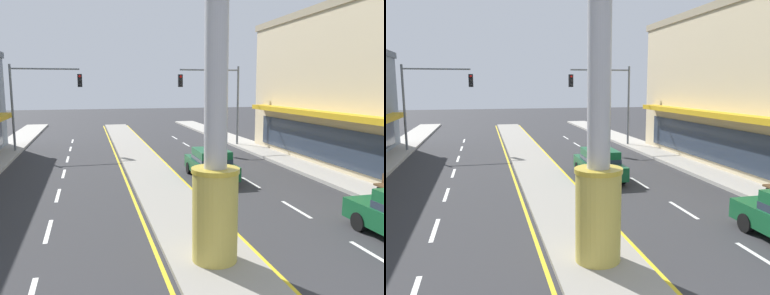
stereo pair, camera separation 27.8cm
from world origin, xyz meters
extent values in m
cube|color=gray|center=(0.00, 18.00, 0.07)|extent=(2.41, 52.00, 0.14)
cube|color=#ADA89E|center=(8.99, 16.00, 0.09)|extent=(2.36, 60.00, 0.18)
cube|color=silver|center=(-4.51, 9.20, 0.00)|extent=(0.14, 2.20, 0.01)
cube|color=silver|center=(-4.51, 13.60, 0.00)|extent=(0.14, 2.20, 0.01)
cube|color=silver|center=(-4.51, 18.00, 0.00)|extent=(0.14, 2.20, 0.01)
cube|color=silver|center=(-4.51, 22.40, 0.00)|extent=(0.14, 2.20, 0.01)
cube|color=silver|center=(-4.51, 26.80, 0.00)|extent=(0.14, 2.20, 0.01)
cube|color=silver|center=(-4.51, 31.20, 0.00)|extent=(0.14, 2.20, 0.01)
cube|color=silver|center=(4.51, 4.80, 0.00)|extent=(0.14, 2.20, 0.01)
cube|color=silver|center=(4.51, 9.20, 0.00)|extent=(0.14, 2.20, 0.01)
cube|color=silver|center=(4.51, 13.60, 0.00)|extent=(0.14, 2.20, 0.01)
cube|color=silver|center=(4.51, 18.00, 0.00)|extent=(0.14, 2.20, 0.01)
cube|color=silver|center=(4.51, 22.40, 0.00)|extent=(0.14, 2.20, 0.01)
cube|color=silver|center=(4.51, 26.80, 0.00)|extent=(0.14, 2.20, 0.01)
cube|color=silver|center=(4.51, 31.20, 0.00)|extent=(0.14, 2.20, 0.01)
cube|color=yellow|center=(-1.39, 18.00, 0.00)|extent=(0.12, 52.00, 0.01)
cube|color=yellow|center=(1.39, 18.00, 0.00)|extent=(0.12, 52.00, 0.01)
cylinder|color=gold|center=(0.00, 5.48, 1.32)|extent=(1.19, 1.19, 2.36)
cylinder|color=gold|center=(0.00, 5.48, 2.56)|extent=(1.25, 1.25, 0.12)
cylinder|color=#B7B7BC|center=(0.00, 5.48, 4.88)|extent=(0.59, 0.59, 4.77)
cube|color=gold|center=(9.25, 15.55, 3.18)|extent=(0.90, 15.98, 0.30)
cube|color=#283342|center=(9.66, 15.55, 1.50)|extent=(0.08, 15.42, 2.00)
cylinder|color=slate|center=(-8.21, 25.90, 3.10)|extent=(0.16, 0.16, 6.20)
cylinder|color=slate|center=(-5.90, 25.90, 5.90)|extent=(4.62, 0.12, 0.12)
cube|color=black|center=(-3.59, 25.74, 5.09)|extent=(0.32, 0.24, 0.92)
sphere|color=red|center=(-3.59, 25.60, 5.39)|extent=(0.17, 0.17, 0.17)
sphere|color=black|center=(-3.59, 25.60, 5.09)|extent=(0.17, 0.17, 0.17)
sphere|color=black|center=(-3.59, 25.60, 4.79)|extent=(0.17, 0.17, 0.17)
cylinder|color=slate|center=(8.21, 24.97, 3.10)|extent=(0.16, 0.16, 6.20)
cylinder|color=slate|center=(5.90, 24.97, 5.90)|extent=(4.62, 0.12, 0.12)
cube|color=black|center=(3.59, 24.81, 5.09)|extent=(0.32, 0.24, 0.92)
sphere|color=red|center=(3.59, 24.67, 5.39)|extent=(0.17, 0.17, 0.17)
sphere|color=black|center=(3.59, 24.67, 5.09)|extent=(0.17, 0.17, 0.17)
sphere|color=black|center=(3.59, 24.67, 4.79)|extent=(0.17, 0.17, 0.17)
cube|color=#14562D|center=(2.86, 14.97, 0.60)|extent=(1.85, 4.33, 0.66)
cube|color=#14562D|center=(2.85, 14.80, 1.23)|extent=(1.59, 2.18, 0.60)
cube|color=#283342|center=(2.85, 14.80, 1.05)|extent=(1.63, 2.20, 0.24)
cylinder|color=black|center=(2.07, 16.32, 0.31)|extent=(0.23, 0.62, 0.62)
cylinder|color=black|center=(3.69, 16.29, 0.31)|extent=(0.23, 0.62, 0.62)
cylinder|color=black|center=(2.02, 13.66, 0.31)|extent=(0.23, 0.62, 0.62)
cylinder|color=black|center=(3.64, 13.62, 0.31)|extent=(0.23, 0.62, 0.62)
cylinder|color=black|center=(5.34, 6.63, 0.31)|extent=(0.22, 0.62, 0.62)
cube|color=black|center=(8.61, 9.50, 0.36)|extent=(0.38, 0.08, 0.36)
camera|label=1|loc=(-3.09, -3.88, 4.69)|focal=36.79mm
camera|label=2|loc=(-2.82, -3.95, 4.69)|focal=36.79mm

